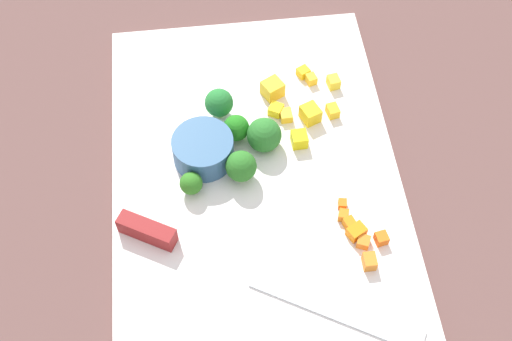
# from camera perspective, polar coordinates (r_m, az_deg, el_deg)

# --- Properties ---
(ground_plane) EXTENTS (4.00, 4.00, 0.00)m
(ground_plane) POSITION_cam_1_polar(r_m,az_deg,el_deg) (0.78, 0.00, -0.88)
(ground_plane) COLOR brown
(cutting_board) EXTENTS (0.49, 0.33, 0.01)m
(cutting_board) POSITION_cam_1_polar(r_m,az_deg,el_deg) (0.78, 0.00, -0.64)
(cutting_board) COLOR white
(cutting_board) RESTS_ON ground_plane
(prep_bowl) EXTENTS (0.07, 0.07, 0.03)m
(prep_bowl) POSITION_cam_1_polar(r_m,az_deg,el_deg) (0.77, -4.55, 1.81)
(prep_bowl) COLOR #325B85
(prep_bowl) RESTS_ON cutting_board
(chef_knife) EXTENTS (0.19, 0.31, 0.02)m
(chef_knife) POSITION_cam_1_polar(r_m,az_deg,el_deg) (0.72, -4.27, -7.24)
(chef_knife) COLOR silver
(chef_knife) RESTS_ON cutting_board
(carrot_dice_0) EXTENTS (0.02, 0.01, 0.01)m
(carrot_dice_0) POSITION_cam_1_polar(r_m,az_deg,el_deg) (0.74, 8.00, -4.51)
(carrot_dice_0) COLOR orange
(carrot_dice_0) RESTS_ON cutting_board
(carrot_dice_1) EXTENTS (0.02, 0.02, 0.01)m
(carrot_dice_1) POSITION_cam_1_polar(r_m,az_deg,el_deg) (0.74, 10.69, -5.74)
(carrot_dice_1) COLOR orange
(carrot_dice_1) RESTS_ON cutting_board
(carrot_dice_2) EXTENTS (0.02, 0.02, 0.01)m
(carrot_dice_2) POSITION_cam_1_polar(r_m,az_deg,el_deg) (0.74, 8.60, -5.20)
(carrot_dice_2) COLOR orange
(carrot_dice_2) RESTS_ON cutting_board
(carrot_dice_3) EXTENTS (0.02, 0.02, 0.01)m
(carrot_dice_3) POSITION_cam_1_polar(r_m,az_deg,el_deg) (0.73, 9.18, -6.05)
(carrot_dice_3) COLOR orange
(carrot_dice_3) RESTS_ON cutting_board
(carrot_dice_4) EXTENTS (0.01, 0.01, 0.01)m
(carrot_dice_4) POSITION_cam_1_polar(r_m,az_deg,el_deg) (0.75, 7.41, -2.86)
(carrot_dice_4) COLOR orange
(carrot_dice_4) RESTS_ON cutting_board
(carrot_dice_5) EXTENTS (0.02, 0.01, 0.01)m
(carrot_dice_5) POSITION_cam_1_polar(r_m,az_deg,el_deg) (0.72, 9.69, -7.68)
(carrot_dice_5) COLOR orange
(carrot_dice_5) RESTS_ON cutting_board
(carrot_dice_6) EXTENTS (0.01, 0.01, 0.01)m
(carrot_dice_6) POSITION_cam_1_polar(r_m,az_deg,el_deg) (0.74, 7.49, -3.82)
(carrot_dice_6) COLOR orange
(carrot_dice_6) RESTS_ON cutting_board
(pepper_dice_0) EXTENTS (0.02, 0.02, 0.01)m
(pepper_dice_0) POSITION_cam_1_polar(r_m,az_deg,el_deg) (0.82, 1.71, 5.22)
(pepper_dice_0) COLOR yellow
(pepper_dice_0) RESTS_ON cutting_board
(pepper_dice_1) EXTENTS (0.02, 0.02, 0.01)m
(pepper_dice_1) POSITION_cam_1_polar(r_m,az_deg,el_deg) (0.85, 6.65, 7.54)
(pepper_dice_1) COLOR yellow
(pepper_dice_1) RESTS_ON cutting_board
(pepper_dice_2) EXTENTS (0.03, 0.03, 0.02)m
(pepper_dice_2) POSITION_cam_1_polar(r_m,az_deg,el_deg) (0.81, 4.68, 4.86)
(pepper_dice_2) COLOR yellow
(pepper_dice_2) RESTS_ON cutting_board
(pepper_dice_3) EXTENTS (0.02, 0.01, 0.01)m
(pepper_dice_3) POSITION_cam_1_polar(r_m,az_deg,el_deg) (0.82, 2.59, 4.74)
(pepper_dice_3) COLOR yellow
(pepper_dice_3) RESTS_ON cutting_board
(pepper_dice_4) EXTENTS (0.03, 0.03, 0.02)m
(pepper_dice_4) POSITION_cam_1_polar(r_m,az_deg,el_deg) (0.84, 1.42, 7.01)
(pepper_dice_4) COLOR yellow
(pepper_dice_4) RESTS_ON cutting_board
(pepper_dice_5) EXTENTS (0.02, 0.02, 0.01)m
(pepper_dice_5) POSITION_cam_1_polar(r_m,az_deg,el_deg) (0.82, 6.59, 5.10)
(pepper_dice_5) COLOR yellow
(pepper_dice_5) RESTS_ON cutting_board
(pepper_dice_6) EXTENTS (0.02, 0.01, 0.01)m
(pepper_dice_6) POSITION_cam_1_polar(r_m,az_deg,el_deg) (0.85, 4.75, 7.80)
(pepper_dice_6) COLOR yellow
(pepper_dice_6) RESTS_ON cutting_board
(pepper_dice_7) EXTENTS (0.02, 0.02, 0.02)m
(pepper_dice_7) POSITION_cam_1_polar(r_m,az_deg,el_deg) (0.79, 3.73, 2.69)
(pepper_dice_7) COLOR yellow
(pepper_dice_7) RESTS_ON cutting_board
(pepper_dice_8) EXTENTS (0.02, 0.02, 0.01)m
(pepper_dice_8) POSITION_cam_1_polar(r_m,az_deg,el_deg) (0.86, 4.07, 8.39)
(pepper_dice_8) COLOR yellow
(pepper_dice_8) RESTS_ON cutting_board
(broccoli_floret_0) EXTENTS (0.03, 0.03, 0.03)m
(broccoli_floret_0) POSITION_cam_1_polar(r_m,az_deg,el_deg) (0.75, -5.58, -1.12)
(broccoli_floret_0) COLOR #82B566
(broccoli_floret_0) RESTS_ON cutting_board
(broccoli_floret_1) EXTENTS (0.03, 0.03, 0.03)m
(broccoli_floret_1) POSITION_cam_1_polar(r_m,az_deg,el_deg) (0.79, -1.71, 3.65)
(broccoli_floret_1) COLOR #87B16B
(broccoli_floret_1) RESTS_ON cutting_board
(broccoli_floret_2) EXTENTS (0.03, 0.03, 0.04)m
(broccoli_floret_2) POSITION_cam_1_polar(r_m,az_deg,el_deg) (0.81, -3.19, 5.79)
(broccoli_floret_2) COLOR #8BC05B
(broccoli_floret_2) RESTS_ON cutting_board
(broccoli_floret_3) EXTENTS (0.04, 0.04, 0.04)m
(broccoli_floret_3) POSITION_cam_1_polar(r_m,az_deg,el_deg) (0.75, -1.32, 0.53)
(broccoli_floret_3) COLOR #97C056
(broccoli_floret_3) RESTS_ON cutting_board
(broccoli_floret_4) EXTENTS (0.04, 0.04, 0.04)m
(broccoli_floret_4) POSITION_cam_1_polar(r_m,az_deg,el_deg) (0.78, 0.70, 3.05)
(broccoli_floret_4) COLOR #83AA60
(broccoli_floret_4) RESTS_ON cutting_board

